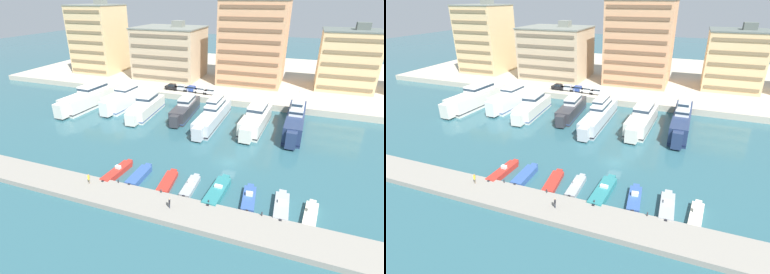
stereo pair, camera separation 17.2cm
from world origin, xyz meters
The scene contains 33 objects.
ground_plane centered at (0.00, 0.00, 0.00)m, with size 400.00×400.00×0.00m, color #2D5B66.
quay_promenade centered at (0.00, 65.70, 0.84)m, with size 180.00×70.00×1.68m, color #BCB29E.
pier_dock centered at (0.00, -16.46, 0.42)m, with size 120.00×5.82×0.85m, color gray.
yacht_ivory_far_left centered at (-43.40, 16.83, 2.43)m, with size 6.37×22.20×7.63m.
yacht_white_left centered at (-34.00, 19.19, 2.39)m, with size 5.54×17.11×7.38m.
yacht_ivory_mid_left centered at (-26.12, 16.82, 2.00)m, with size 5.61×17.64×6.78m.
yacht_charcoal_center_left centered at (-16.25, 19.29, 1.90)m, with size 4.73×17.60×6.45m.
yacht_silver_center centered at (-8.28, 17.11, 2.19)m, with size 4.08×22.54×7.74m.
yacht_ivory_center_right centered at (1.68, 17.57, 2.16)m, with size 5.51×18.63×7.11m.
yacht_navy_mid_right centered at (10.21, 19.76, 2.58)m, with size 4.05×22.15×8.70m.
motorboat_red_far_left centered at (-16.87, -10.59, 0.51)m, with size 2.08×7.91×1.50m.
motorboat_blue_left centered at (-12.77, -10.28, 0.48)m, with size 2.06×7.08×0.96m.
motorboat_red_mid_left centered at (-7.62, -10.19, 0.38)m, with size 2.57×7.13×0.83m.
motorboat_grey_center_left centered at (-3.72, -10.09, 0.41)m, with size 1.83×6.77×1.32m.
motorboat_teal_center centered at (0.73, -10.12, 0.55)m, with size 2.67×8.78×1.46m.
motorboat_blue_center_right centered at (5.55, -10.07, 0.43)m, with size 2.42×7.04×1.39m.
motorboat_grey_mid_right centered at (10.25, -10.45, 0.52)m, with size 2.22×7.36×1.41m.
motorboat_cream_right centered at (14.16, -10.81, 0.42)m, with size 2.19×6.78×1.36m.
car_black_far_left centered at (-26.69, 34.56, 2.65)m, with size 4.20×2.13×1.80m.
car_silver_left centered at (-23.59, 34.55, 2.65)m, with size 4.11×1.93×1.80m.
car_blue_mid_left centered at (-20.32, 34.50, 2.65)m, with size 4.23×2.19×1.80m.
car_white_center_left centered at (-17.12, 34.12, 2.65)m, with size 4.22×2.17×1.80m.
car_white_center centered at (-13.94, 33.84, 2.65)m, with size 4.16×2.05×1.80m.
apartment_block_far_left centered at (-62.34, 49.40, 13.47)m, with size 15.92×16.41×25.48m.
apartment_block_left centered at (-34.03, 50.13, 10.10)m, with size 22.20×18.02×18.77m.
apartment_block_mid_left centered at (-5.87, 52.24, 14.40)m, with size 20.12×17.31×27.36m.
apartment_block_center_left centered at (22.15, 55.00, 10.40)m, with size 16.30×14.93×19.32m.
pedestrian_near_edge centered at (-18.69, -15.53, 1.85)m, with size 0.42×0.59×1.69m.
pedestrian_mid_deck centered at (-4.35, -16.61, 1.78)m, with size 0.34×0.58×1.57m.
bollard_west centered at (-14.50, -13.80, 1.17)m, with size 0.20×0.20×0.61m.
bollard_west_mid centered at (-7.02, -13.80, 1.17)m, with size 0.20×0.20×0.61m.
bollard_east_mid centered at (0.46, -13.80, 1.17)m, with size 0.20×0.20×0.61m.
bollard_east centered at (7.95, -13.80, 1.17)m, with size 0.20×0.20×0.61m.
Camera 1 is at (10.33, -46.98, 27.52)m, focal length 28.00 mm.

